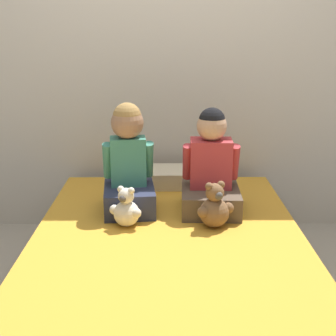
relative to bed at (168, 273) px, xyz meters
The scene contains 8 objects.
ground_plane 0.20m from the bed, ahead, with size 14.00×14.00×0.00m, color #B2A899.
wall_behind_bed 1.54m from the bed, 90.00° to the left, with size 8.00×0.06×2.50m.
bed is the anchor object (origin of this frame).
child_on_left 0.66m from the bed, 120.48° to the left, with size 0.32×0.37×0.63m.
child_on_right 0.64m from the bed, 57.41° to the left, with size 0.35×0.38×0.61m.
teddy_bear_held_by_left_child 0.41m from the bed, 146.97° to the left, with size 0.18×0.14×0.23m.
teddy_bear_held_by_right_child 0.42m from the bed, 28.13° to the left, with size 0.20×0.16×0.26m.
pillow_at_headboard 0.88m from the bed, 90.00° to the left, with size 0.54×0.29×0.11m.
Camera 1 is at (-0.01, -2.21, 1.46)m, focal length 50.00 mm.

